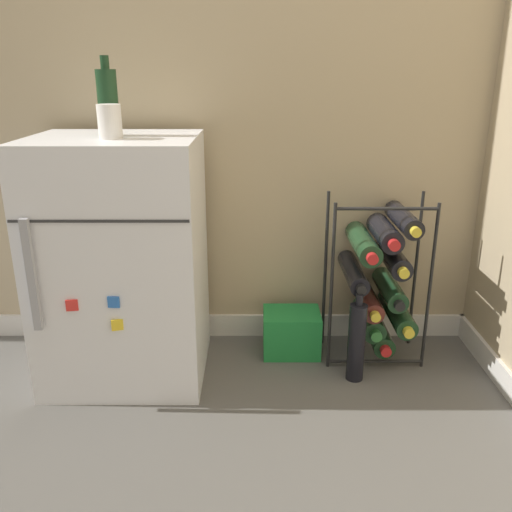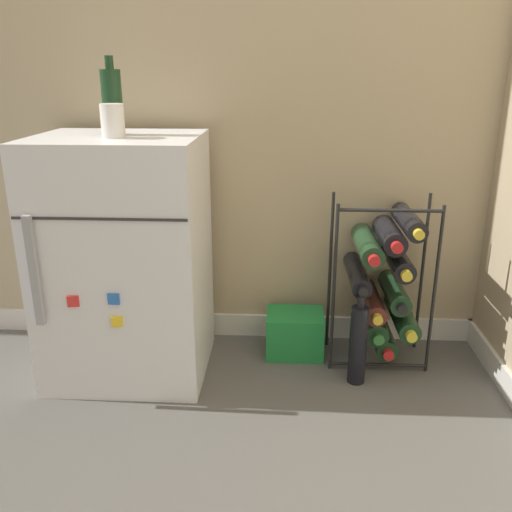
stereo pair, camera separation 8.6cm
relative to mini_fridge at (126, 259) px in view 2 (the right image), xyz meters
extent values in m
plane|color=#56544F|center=(0.47, -0.26, -0.42)|extent=(14.00, 14.00, 0.00)
cube|color=tan|center=(0.47, 0.30, 0.83)|extent=(6.65, 0.06, 2.50)
cube|color=silver|center=(0.47, 0.27, -0.37)|extent=(6.65, 0.01, 0.09)
cube|color=white|center=(0.00, 0.00, 0.00)|extent=(0.53, 0.45, 0.83)
cube|color=#2D2D2D|center=(0.00, -0.23, 0.20)|extent=(0.52, 0.00, 0.01)
cube|color=#9E9EA3|center=(-0.21, -0.24, 0.04)|extent=(0.02, 0.02, 0.35)
cube|color=blue|center=(0.02, -0.23, -0.05)|extent=(0.04, 0.01, 0.04)
cube|color=yellow|center=(0.03, -0.23, -0.13)|extent=(0.04, 0.02, 0.04)
cube|color=red|center=(-0.10, -0.23, -0.06)|extent=(0.04, 0.01, 0.04)
cylinder|color=black|center=(0.72, 0.02, -0.11)|extent=(0.01, 0.01, 0.62)
cylinder|color=black|center=(1.06, 0.02, -0.11)|extent=(0.01, 0.01, 0.62)
cylinder|color=black|center=(0.72, 0.20, -0.11)|extent=(0.01, 0.01, 0.62)
cylinder|color=black|center=(1.06, 0.20, -0.11)|extent=(0.01, 0.01, 0.62)
cylinder|color=black|center=(0.89, 0.02, -0.40)|extent=(0.34, 0.01, 0.01)
cylinder|color=black|center=(0.89, 0.02, 0.18)|extent=(0.34, 0.01, 0.01)
cylinder|color=#19381E|center=(0.91, 0.11, -0.33)|extent=(0.08, 0.25, 0.08)
cylinder|color=red|center=(0.91, -0.03, -0.33)|extent=(0.04, 0.02, 0.04)
cylinder|color=#19381E|center=(0.88, 0.11, -0.27)|extent=(0.08, 0.25, 0.08)
cylinder|color=#2D7033|center=(0.88, -0.03, -0.27)|extent=(0.04, 0.02, 0.04)
cylinder|color=#19381E|center=(0.98, 0.11, -0.24)|extent=(0.08, 0.30, 0.08)
cylinder|color=gold|center=(0.98, -0.05, -0.24)|extent=(0.04, 0.02, 0.04)
cylinder|color=#56231E|center=(0.86, 0.11, -0.19)|extent=(0.07, 0.28, 0.07)
cylinder|color=gold|center=(0.86, -0.04, -0.19)|extent=(0.03, 0.02, 0.03)
cylinder|color=#19381E|center=(0.94, 0.11, -0.15)|extent=(0.07, 0.27, 0.07)
cylinder|color=black|center=(0.94, -0.04, -0.15)|extent=(0.04, 0.02, 0.04)
cylinder|color=black|center=(0.81, 0.11, -0.08)|extent=(0.07, 0.30, 0.07)
cylinder|color=black|center=(0.81, -0.05, -0.08)|extent=(0.03, 0.02, 0.03)
cylinder|color=black|center=(0.95, 0.11, -0.03)|extent=(0.07, 0.27, 0.07)
cylinder|color=gold|center=(0.95, -0.04, -0.03)|extent=(0.04, 0.02, 0.04)
cylinder|color=#19381E|center=(0.84, 0.11, 0.03)|extent=(0.08, 0.31, 0.08)
cylinder|color=red|center=(0.84, -0.06, 0.03)|extent=(0.04, 0.02, 0.04)
cylinder|color=black|center=(0.91, 0.11, 0.07)|extent=(0.08, 0.26, 0.08)
cylinder|color=red|center=(0.91, -0.03, 0.07)|extent=(0.04, 0.02, 0.04)
cylinder|color=black|center=(0.97, 0.11, 0.12)|extent=(0.07, 0.29, 0.07)
cylinder|color=gold|center=(0.97, -0.05, 0.12)|extent=(0.03, 0.02, 0.03)
cube|color=#1E7F38|center=(0.59, 0.13, -0.33)|extent=(0.21, 0.17, 0.17)
cylinder|color=silver|center=(0.01, -0.06, 0.47)|extent=(0.07, 0.07, 0.10)
cylinder|color=#19381E|center=(-0.01, 0.02, 0.52)|extent=(0.06, 0.06, 0.20)
cylinder|color=#19381E|center=(-0.01, 0.02, 0.64)|extent=(0.03, 0.03, 0.04)
cylinder|color=black|center=(0.80, -0.06, -0.28)|extent=(0.06, 0.06, 0.28)
cylinder|color=black|center=(0.80, -0.06, -0.11)|extent=(0.03, 0.03, 0.04)
camera|label=1|loc=(0.45, -1.73, 0.62)|focal=38.00mm
camera|label=2|loc=(0.54, -1.73, 0.62)|focal=38.00mm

